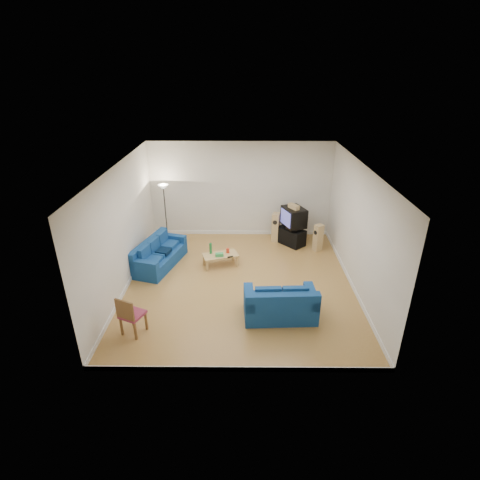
{
  "coord_description": "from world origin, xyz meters",
  "views": [
    {
      "loc": [
        0.07,
        -8.7,
        5.38
      ],
      "look_at": [
        0.0,
        0.4,
        1.1
      ],
      "focal_mm": 28.0,
      "sensor_mm": 36.0,
      "label": 1
    }
  ],
  "objects_px": {
    "sofa_three_seat": "(158,256)",
    "television": "(294,217)",
    "sofa_loveseat": "(280,306)",
    "coffee_table": "(220,256)",
    "tv_stand": "(291,236)"
  },
  "relations": [
    {
      "from": "sofa_three_seat",
      "to": "coffee_table",
      "type": "distance_m",
      "value": 1.83
    },
    {
      "from": "sofa_loveseat",
      "to": "television",
      "type": "xyz_separation_m",
      "value": [
        0.76,
        3.99,
        0.63
      ]
    },
    {
      "from": "coffee_table",
      "to": "television",
      "type": "relative_size",
      "value": 1.18
    },
    {
      "from": "coffee_table",
      "to": "tv_stand",
      "type": "bearing_deg",
      "value": 33.52
    },
    {
      "from": "coffee_table",
      "to": "television",
      "type": "height_order",
      "value": "television"
    },
    {
      "from": "sofa_loveseat",
      "to": "coffee_table",
      "type": "distance_m",
      "value": 2.91
    },
    {
      "from": "sofa_three_seat",
      "to": "sofa_loveseat",
      "type": "relative_size",
      "value": 1.27
    },
    {
      "from": "television",
      "to": "sofa_loveseat",
      "type": "bearing_deg",
      "value": -32.06
    },
    {
      "from": "sofa_three_seat",
      "to": "coffee_table",
      "type": "xyz_separation_m",
      "value": [
        1.83,
        -0.02,
        0.02
      ]
    },
    {
      "from": "coffee_table",
      "to": "tv_stand",
      "type": "distance_m",
      "value": 2.69
    },
    {
      "from": "sofa_three_seat",
      "to": "television",
      "type": "distance_m",
      "value": 4.43
    },
    {
      "from": "television",
      "to": "sofa_three_seat",
      "type": "bearing_deg",
      "value": -91.4
    },
    {
      "from": "coffee_table",
      "to": "television",
      "type": "distance_m",
      "value": 2.81
    },
    {
      "from": "coffee_table",
      "to": "sofa_three_seat",
      "type": "bearing_deg",
      "value": 179.27
    },
    {
      "from": "sofa_three_seat",
      "to": "sofa_loveseat",
      "type": "xyz_separation_m",
      "value": [
        3.36,
        -2.5,
        0.03
      ]
    }
  ]
}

